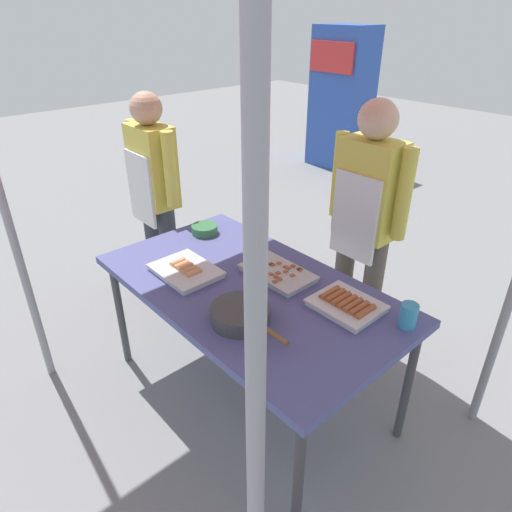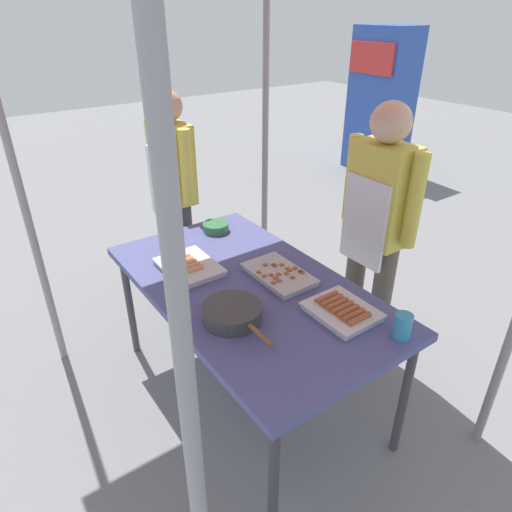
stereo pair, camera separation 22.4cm
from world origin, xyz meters
name	(u,v)px [view 1 (the left image)]	position (x,y,z in m)	size (l,w,h in m)	color
ground_plane	(250,393)	(0.00, 0.00, 0.00)	(18.00, 18.00, 0.00)	slate
stall_table	(249,294)	(0.00, 0.00, 0.70)	(1.60, 0.90, 0.75)	#4C518C
tray_grilled_sausages	(347,305)	(0.46, 0.21, 0.77)	(0.31, 0.26, 0.05)	silver
tray_meat_skewers	(278,273)	(0.03, 0.17, 0.77)	(0.38, 0.23, 0.04)	#ADADB2
tray_pork_links	(186,270)	(-0.31, -0.17, 0.77)	(0.35, 0.27, 0.05)	silver
cooking_wok	(241,314)	(0.20, -0.22, 0.79)	(0.43, 0.27, 0.07)	#38383A
condiment_bowl	(205,229)	(-0.63, 0.19, 0.78)	(0.16, 0.16, 0.05)	#33723F
drink_cup_near_edge	(408,316)	(0.72, 0.30, 0.81)	(0.08, 0.08, 0.11)	#338CBF
vendor_woman	(366,214)	(0.09, 0.83, 0.93)	(0.52, 0.23, 1.58)	#595147
customer_nearby	(154,187)	(-1.20, 0.19, 0.90)	(0.52, 0.22, 1.52)	#333842
neighbor_stall_left	(341,99)	(-2.45, 3.77, 0.90)	(0.75, 0.54, 1.79)	#2D51B2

